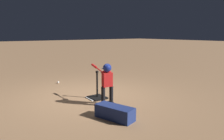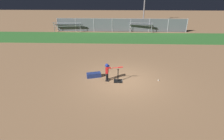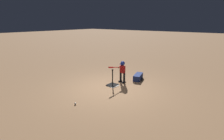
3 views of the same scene
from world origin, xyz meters
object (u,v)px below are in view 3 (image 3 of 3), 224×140
object	(u,v)px
batting_tee	(113,83)
equipment_bag	(138,77)
batter_child	(122,69)
baseball	(75,104)

from	to	relation	value
batting_tee	equipment_bag	world-z (taller)	batting_tee
batting_tee	equipment_bag	size ratio (longest dim) A/B	0.91
batting_tee	batter_child	size ratio (longest dim) A/B	0.73
batter_child	batting_tee	bearing A→B (deg)	-10.01
baseball	batter_child	bearing A→B (deg)	-179.01
batting_tee	baseball	bearing A→B (deg)	3.78
batter_child	baseball	world-z (taller)	batter_child
batting_tee	batter_child	distance (m)	0.82
batting_tee	equipment_bag	distance (m)	1.53
batting_tee	baseball	xyz separation A→B (m)	(2.33, 0.15, -0.06)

